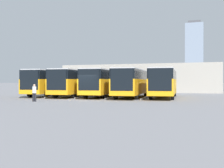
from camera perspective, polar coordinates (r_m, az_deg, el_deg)
name	(u,v)px	position (r m, az deg, el deg)	size (l,w,h in m)	color
ground_plane	(84,100)	(28.33, -5.72, -3.21)	(600.00, 600.00, 0.00)	gray
bus_0	(164,82)	(32.13, 10.49, 0.43)	(3.46, 11.38, 3.22)	orange
curb_divider_0	(145,98)	(30.88, 6.78, -2.77)	(0.24, 5.74, 0.15)	#9E9E99
bus_1	(132,82)	(32.14, 4.08, 0.44)	(3.46, 11.38, 3.22)	orange
curb_divider_1	(113,97)	(31.13, 0.14, -2.74)	(0.24, 5.74, 0.15)	#9E9E99
bus_2	(104,82)	(33.44, -1.64, 0.44)	(3.46, 11.38, 3.22)	orange
curb_divider_2	(85,97)	(32.65, -5.57, -2.59)	(0.24, 5.74, 0.15)	#9E9E99
bus_3	(76,82)	(34.58, -7.28, 0.44)	(3.46, 11.38, 3.22)	orange
curb_divider_3	(57,96)	(34.01, -11.18, -2.47)	(0.24, 5.74, 0.15)	#9E9E99
bus_4	(52,82)	(36.50, -12.05, 0.44)	(3.46, 11.38, 3.22)	orange
pedestrian	(34,92)	(26.68, -15.51, -1.62)	(0.38, 0.38, 1.59)	black
station_building	(143,78)	(52.91, 6.24, 1.16)	(27.64, 14.19, 4.83)	#A8A399
office_tower	(194,53)	(268.99, 16.41, 6.03)	(15.75, 15.75, 56.88)	#7F8EA3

